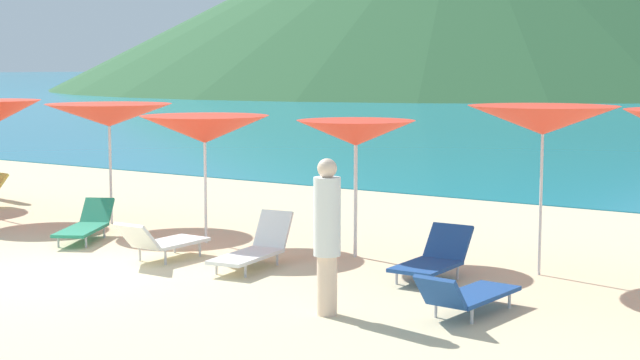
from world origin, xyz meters
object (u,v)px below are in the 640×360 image
Objects in this scene: umbrella_2 at (109,115)px; umbrella_5 at (543,120)px; umbrella_4 at (356,133)px; umbrella_3 at (205,129)px; lounge_chair_2 at (86,225)px; lounge_chair_5 at (467,294)px; lounge_chair_0 at (254,248)px; lounge_chair_3 at (162,241)px; beachgoer_1 at (327,232)px; lounge_chair_7 at (434,258)px.

umbrella_5 is at bearing 1.55° from umbrella_2.
umbrella_5 reaches higher than umbrella_4.
umbrella_3 is 1.22× the size of lounge_chair_2.
lounge_chair_2 is (0.90, -1.44, -1.70)m from umbrella_2.
umbrella_3 is 6.00m from lounge_chair_5.
lounge_chair_0 is 1.13× the size of lounge_chair_3.
umbrella_5 is at bearing -15.42° from lounge_chair_2.
lounge_chair_5 is at bearing -18.45° from umbrella_3.
lounge_chair_5 is at bearing 175.67° from lounge_chair_3.
umbrella_2 reaches higher than lounge_chair_2.
lounge_chair_2 is 2.25m from lounge_chair_3.
umbrella_3 is 1.02× the size of umbrella_4.
lounge_chair_0 reaches higher than lounge_chair_2.
umbrella_4 is at bearing -11.73° from lounge_chair_2.
umbrella_4 is at bearing 75.76° from beachgoer_1.
lounge_chair_2 reaches higher than lounge_chair_5.
umbrella_2 reaches higher than lounge_chair_0.
umbrella_5 is at bearing 7.63° from umbrella_3.
lounge_chair_3 is 0.80× the size of beachgoer_1.
lounge_chair_3 is 4.03m from lounge_chair_7.
lounge_chair_5 is 1.17× the size of lounge_chair_7.
umbrella_2 is at bearing -12.15° from lounge_chair_5.
lounge_chair_0 reaches higher than lounge_chair_5.
umbrella_2 is 8.03m from umbrella_5.
umbrella_4 is 0.88× the size of umbrella_5.
lounge_chair_5 is (7.27, -0.90, -0.01)m from lounge_chair_2.
umbrella_4 reaches higher than lounge_chair_5.
lounge_chair_2 is 1.24× the size of lounge_chair_7.
umbrella_2 is 2.72m from umbrella_3.
beachgoer_1 reaches higher than lounge_chair_0.
lounge_chair_5 is 1.91m from lounge_chair_7.
umbrella_3 is 1.51× the size of lounge_chair_7.
lounge_chair_5 is 1.75m from beachgoer_1.
lounge_chair_3 is at bearing 120.73° from beachgoer_1.
lounge_chair_2 is at bearing 170.10° from lounge_chair_0.
umbrella_3 reaches higher than lounge_chair_0.
umbrella_4 is at bearing 155.50° from lounge_chair_7.
lounge_chair_2 is 0.95× the size of beachgoer_1.
lounge_chair_7 is (1.69, -0.73, -1.56)m from umbrella_4.
lounge_chair_3 is (0.41, -1.46, -1.54)m from umbrella_3.
beachgoer_1 reaches higher than lounge_chair_2.
lounge_chair_3 is (-1.41, -0.40, 0.02)m from lounge_chair_0.
umbrella_2 is at bearing 171.83° from lounge_chair_7.
lounge_chair_0 is at bearing -30.56° from lounge_chair_2.
umbrella_3 is (2.67, -0.50, -0.13)m from umbrella_2.
umbrella_3 is at bearing -0.63° from lounge_chair_2.
umbrella_4 is 1.48× the size of lounge_chair_7.
umbrella_3 is 1.27× the size of lounge_chair_0.
umbrella_5 is (5.35, 0.72, 0.28)m from umbrella_3.
lounge_chair_7 is at bearing 8.49° from lounge_chair_0.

